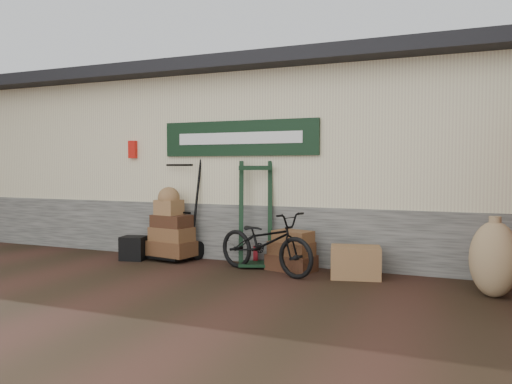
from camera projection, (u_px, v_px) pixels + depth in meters
ground at (230, 276)px, 6.89m from camera, size 80.00×80.00×0.00m
station_building at (292, 161)px, 9.34m from camera, size 14.40×4.10×3.20m
porter_trolley at (180, 205)px, 8.13m from camera, size 0.98×0.80×1.75m
green_barrow at (255, 214)px, 7.56m from camera, size 0.71×0.66×1.59m
suitcase_stack at (291, 250)px, 7.22m from camera, size 0.76×0.59×0.59m
wicker_hamper at (356, 262)px, 6.75m from camera, size 0.74×0.56×0.43m
black_trunk at (134, 248)px, 8.05m from camera, size 0.44×0.40×0.38m
bicycle at (265, 239)px, 7.05m from camera, size 1.11×1.78×0.98m
burlap_sack_left at (494, 259)px, 5.75m from camera, size 0.66×0.60×0.88m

